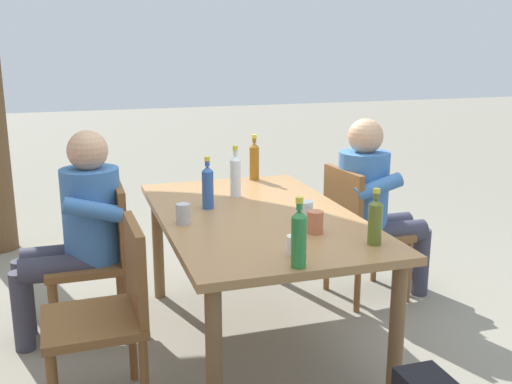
# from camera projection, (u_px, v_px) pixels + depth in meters

# --- Properties ---
(ground_plane) EXTENTS (24.00, 24.00, 0.00)m
(ground_plane) POSITION_uv_depth(u_px,v_px,m) (256.00, 341.00, 3.40)
(ground_plane) COLOR gray
(dining_table) EXTENTS (1.70, 1.01, 0.75)m
(dining_table) POSITION_uv_depth(u_px,v_px,m) (256.00, 229.00, 3.24)
(dining_table) COLOR #A37547
(dining_table) RESTS_ON ground_plane
(chair_near_right) EXTENTS (0.48, 0.48, 0.87)m
(chair_near_right) POSITION_uv_depth(u_px,v_px,m) (358.00, 226.00, 3.86)
(chair_near_right) COLOR brown
(chair_near_right) RESTS_ON ground_plane
(chair_far_right) EXTENTS (0.44, 0.44, 0.87)m
(chair_far_right) POSITION_uv_depth(u_px,v_px,m) (100.00, 252.00, 3.40)
(chair_far_right) COLOR brown
(chair_far_right) RESTS_ON ground_plane
(chair_far_left) EXTENTS (0.45, 0.45, 0.87)m
(chair_far_left) POSITION_uv_depth(u_px,v_px,m) (111.00, 307.00, 2.70)
(chair_far_left) COLOR brown
(chair_far_left) RESTS_ON ground_plane
(person_in_white_shirt) EXTENTS (0.47, 0.61, 1.18)m
(person_in_white_shirt) POSITION_uv_depth(u_px,v_px,m) (374.00, 200.00, 3.86)
(person_in_white_shirt) COLOR #3D70B2
(person_in_white_shirt) RESTS_ON ground_plane
(person_in_plaid_shirt) EXTENTS (0.47, 0.61, 1.18)m
(person_in_plaid_shirt) POSITION_uv_depth(u_px,v_px,m) (78.00, 225.00, 3.33)
(person_in_plaid_shirt) COLOR #3D70B2
(person_in_plaid_shirt) RESTS_ON ground_plane
(bottle_blue) EXTENTS (0.06, 0.06, 0.29)m
(bottle_blue) POSITION_uv_depth(u_px,v_px,m) (208.00, 186.00, 3.30)
(bottle_blue) COLOR #2D56A3
(bottle_blue) RESTS_ON dining_table
(bottle_amber) EXTENTS (0.06, 0.06, 0.30)m
(bottle_amber) POSITION_uv_depth(u_px,v_px,m) (254.00, 160.00, 3.98)
(bottle_amber) COLOR #996019
(bottle_amber) RESTS_ON dining_table
(bottle_clear) EXTENTS (0.06, 0.06, 0.30)m
(bottle_clear) POSITION_uv_depth(u_px,v_px,m) (235.00, 175.00, 3.54)
(bottle_clear) COLOR white
(bottle_clear) RESTS_ON dining_table
(bottle_olive) EXTENTS (0.06, 0.06, 0.26)m
(bottle_olive) POSITION_uv_depth(u_px,v_px,m) (375.00, 220.00, 2.72)
(bottle_olive) COLOR #566623
(bottle_olive) RESTS_ON dining_table
(bottle_green) EXTENTS (0.06, 0.06, 0.30)m
(bottle_green) POSITION_uv_depth(u_px,v_px,m) (299.00, 237.00, 2.44)
(bottle_green) COLOR #287A38
(bottle_green) RESTS_ON dining_table
(cup_steel) EXTENTS (0.07, 0.07, 0.10)m
(cup_steel) POSITION_uv_depth(u_px,v_px,m) (183.00, 214.00, 3.03)
(cup_steel) COLOR #B2B7BC
(cup_steel) RESTS_ON dining_table
(cup_terracotta) EXTENTS (0.08, 0.08, 0.11)m
(cup_terracotta) POSITION_uv_depth(u_px,v_px,m) (315.00, 222.00, 2.89)
(cup_terracotta) COLOR #BC6B47
(cup_terracotta) RESTS_ON dining_table
(cup_glass) EXTENTS (0.08, 0.08, 0.11)m
(cup_glass) POSITION_uv_depth(u_px,v_px,m) (305.00, 212.00, 3.06)
(cup_glass) COLOR silver
(cup_glass) RESTS_ON dining_table
(cup_white) EXTENTS (0.07, 0.07, 0.08)m
(cup_white) POSITION_uv_depth(u_px,v_px,m) (294.00, 245.00, 2.60)
(cup_white) COLOR white
(cup_white) RESTS_ON dining_table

